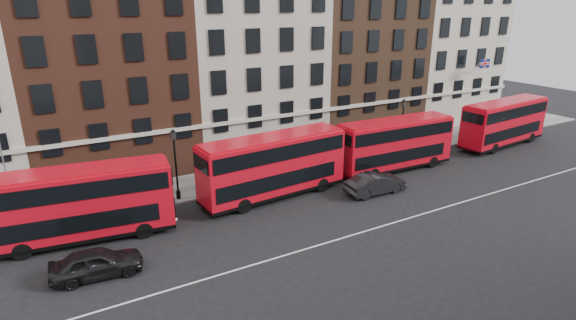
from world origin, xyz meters
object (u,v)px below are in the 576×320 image
bus_a (77,203)px  car_front (376,183)px  bus_d (504,122)px  car_rear (97,263)px  bus_b (273,165)px  traffic_light (478,118)px  bus_c (395,143)px

bus_a → car_front: 20.68m
bus_d → car_rear: size_ratio=2.40×
bus_b → traffic_light: 25.60m
traffic_light → bus_b: bearing=-174.6°
bus_c → traffic_light: bus_c is taller
car_rear → car_front: size_ratio=0.96×
car_rear → bus_d: bearing=-77.8°
bus_a → bus_c: (25.08, -0.00, -0.05)m
bus_d → bus_c: bearing=174.9°
bus_a → traffic_light: (38.74, 2.39, -0.02)m
bus_c → car_rear: 25.29m
bus_c → bus_b: bearing=-177.8°
bus_d → car_rear: 39.59m
bus_a → car_rear: (0.27, -4.59, -1.68)m
car_rear → car_front: car_front is taller
bus_c → car_front: size_ratio=2.22×
bus_a → bus_b: bearing=7.5°
bus_c → bus_d: bus_d is taller
bus_b → traffic_light: size_ratio=3.51×
bus_b → traffic_light: bus_b is taller
car_front → traffic_light: (18.38, 5.64, 1.65)m
bus_a → bus_c: bus_a is taller
bus_c → traffic_light: bearing=12.1°
bus_a → bus_b: size_ratio=0.97×
bus_a → bus_d: (39.56, -0.01, 0.01)m
bus_d → car_rear: (-39.29, -4.58, -1.68)m
bus_c → car_rear: bearing=-167.3°
bus_b → car_rear: (-12.99, -4.58, -1.76)m
bus_c → bus_d: bearing=2.2°
traffic_light → car_rear: bearing=-169.7°
bus_d → traffic_light: bus_d is taller
car_rear → traffic_light: 39.14m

